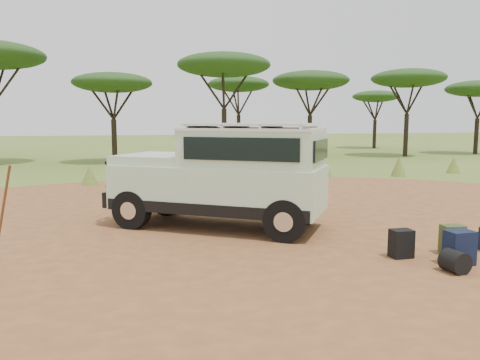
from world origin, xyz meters
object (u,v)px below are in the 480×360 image
object	(u,v)px
walking_staff	(2,217)
backpack_black	(401,244)
safari_vehicle	(225,178)
backpack_navy	(459,248)
backpack_olive	(452,240)

from	to	relation	value
walking_staff	backpack_black	size ratio (longest dim) A/B	3.43
safari_vehicle	walking_staff	distance (m)	4.31
walking_staff	backpack_navy	bearing A→B (deg)	-79.09
safari_vehicle	backpack_olive	size ratio (longest dim) A/B	9.42
backpack_navy	backpack_black	bearing A→B (deg)	137.71
walking_staff	backpack_olive	bearing A→B (deg)	-74.31
backpack_black	backpack_olive	bearing A→B (deg)	-0.96
safari_vehicle	backpack_olive	distance (m)	4.46
safari_vehicle	backpack_black	world-z (taller)	safari_vehicle
backpack_black	safari_vehicle	bearing A→B (deg)	128.50
safari_vehicle	backpack_navy	xyz separation A→B (m)	(2.88, -3.54, -0.79)
walking_staff	backpack_olive	distance (m)	7.26
safari_vehicle	backpack_navy	size ratio (longest dim) A/B	8.58
backpack_olive	backpack_navy	bearing A→B (deg)	-113.34
safari_vehicle	backpack_olive	world-z (taller)	safari_vehicle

